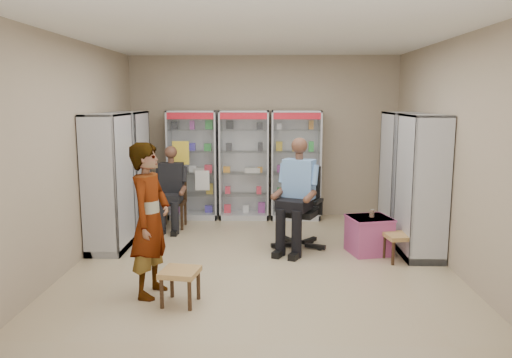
{
  "coord_description": "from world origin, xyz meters",
  "views": [
    {
      "loc": [
        0.1,
        -6.39,
        2.22
      ],
      "look_at": [
        -0.08,
        0.7,
        1.07
      ],
      "focal_mm": 35.0,
      "sensor_mm": 36.0,
      "label": 1
    }
  ],
  "objects_px": {
    "cabinet_right_far": "(401,175)",
    "cabinet_left_far": "(129,172)",
    "cabinet_back_right": "(296,165)",
    "woven_stool_b": "(180,287)",
    "cabinet_right_near": "(421,187)",
    "seated_shopkeeper": "(299,197)",
    "cabinet_back_left": "(193,165)",
    "cabinet_left_near": "(108,183)",
    "office_chair": "(299,208)",
    "cabinet_back_mid": "(244,165)",
    "wooden_chair": "(173,201)",
    "woven_stool_a": "(399,248)",
    "pink_trunk": "(369,235)",
    "standing_man": "(150,220)"
  },
  "relations": [
    {
      "from": "cabinet_right_far",
      "to": "cabinet_left_far",
      "type": "distance_m",
      "value": 4.46
    },
    {
      "from": "cabinet_back_right",
      "to": "woven_stool_b",
      "type": "xyz_separation_m",
      "value": [
        -1.45,
        -3.98,
        -0.81
      ]
    },
    {
      "from": "cabinet_right_near",
      "to": "seated_shopkeeper",
      "type": "relative_size",
      "value": 1.29
    },
    {
      "from": "cabinet_right_far",
      "to": "seated_shopkeeper",
      "type": "bearing_deg",
      "value": 114.91
    },
    {
      "from": "cabinet_back_left",
      "to": "cabinet_left_near",
      "type": "bearing_deg",
      "value": -114.61
    },
    {
      "from": "office_chair",
      "to": "seated_shopkeeper",
      "type": "xyz_separation_m",
      "value": [
        0.0,
        -0.05,
        0.17
      ]
    },
    {
      "from": "cabinet_back_mid",
      "to": "cabinet_right_near",
      "type": "bearing_deg",
      "value": -40.84
    },
    {
      "from": "wooden_chair",
      "to": "cabinet_back_left",
      "type": "bearing_deg",
      "value": 71.1
    },
    {
      "from": "cabinet_right_near",
      "to": "wooden_chair",
      "type": "bearing_deg",
      "value": 68.36
    },
    {
      "from": "cabinet_left_far",
      "to": "woven_stool_a",
      "type": "distance_m",
      "value": 4.48
    },
    {
      "from": "seated_shopkeeper",
      "to": "woven_stool_b",
      "type": "height_order",
      "value": "seated_shopkeeper"
    },
    {
      "from": "cabinet_back_left",
      "to": "pink_trunk",
      "type": "height_order",
      "value": "cabinet_back_left"
    },
    {
      "from": "wooden_chair",
      "to": "office_chair",
      "type": "distance_m",
      "value": 2.39
    },
    {
      "from": "cabinet_right_near",
      "to": "cabinet_left_near",
      "type": "height_order",
      "value": "same"
    },
    {
      "from": "cabinet_back_right",
      "to": "office_chair",
      "type": "relative_size",
      "value": 1.64
    },
    {
      "from": "cabinet_back_left",
      "to": "standing_man",
      "type": "relative_size",
      "value": 1.15
    },
    {
      "from": "cabinet_left_far",
      "to": "office_chair",
      "type": "height_order",
      "value": "cabinet_left_far"
    },
    {
      "from": "woven_stool_a",
      "to": "standing_man",
      "type": "xyz_separation_m",
      "value": [
        -3.13,
        -1.26,
        0.68
      ]
    },
    {
      "from": "cabinet_right_near",
      "to": "cabinet_left_near",
      "type": "bearing_deg",
      "value": 87.43
    },
    {
      "from": "cabinet_left_near",
      "to": "pink_trunk",
      "type": "xyz_separation_m",
      "value": [
        3.78,
        -0.08,
        -0.73
      ]
    },
    {
      "from": "cabinet_back_right",
      "to": "cabinet_right_far",
      "type": "distance_m",
      "value": 1.98
    },
    {
      "from": "office_chair",
      "to": "seated_shopkeeper",
      "type": "relative_size",
      "value": 0.79
    },
    {
      "from": "standing_man",
      "to": "pink_trunk",
      "type": "bearing_deg",
      "value": -48.09
    },
    {
      "from": "cabinet_right_far",
      "to": "cabinet_left_near",
      "type": "height_order",
      "value": "same"
    },
    {
      "from": "cabinet_back_right",
      "to": "office_chair",
      "type": "bearing_deg",
      "value": -91.49
    },
    {
      "from": "cabinet_back_left",
      "to": "standing_man",
      "type": "distance_m",
      "value": 3.72
    },
    {
      "from": "seated_shopkeeper",
      "to": "woven_stool_b",
      "type": "distance_m",
      "value": 2.57
    },
    {
      "from": "cabinet_right_near",
      "to": "cabinet_left_far",
      "type": "distance_m",
      "value": 4.65
    },
    {
      "from": "seated_shopkeeper",
      "to": "standing_man",
      "type": "bearing_deg",
      "value": -110.95
    },
    {
      "from": "standing_man",
      "to": "wooden_chair",
      "type": "bearing_deg",
      "value": 18.01
    },
    {
      "from": "woven_stool_a",
      "to": "cabinet_right_near",
      "type": "bearing_deg",
      "value": 34.89
    },
    {
      "from": "cabinet_back_right",
      "to": "cabinet_left_near",
      "type": "xyz_separation_m",
      "value": [
        -2.83,
        -2.03,
        0.0
      ]
    },
    {
      "from": "cabinet_right_near",
      "to": "pink_trunk",
      "type": "height_order",
      "value": "cabinet_right_near"
    },
    {
      "from": "seated_shopkeeper",
      "to": "office_chair",
      "type": "bearing_deg",
      "value": 113.53
    },
    {
      "from": "woven_stool_a",
      "to": "wooden_chair",
      "type": "bearing_deg",
      "value": 153.37
    },
    {
      "from": "cabinet_back_mid",
      "to": "woven_stool_b",
      "type": "distance_m",
      "value": 4.09
    },
    {
      "from": "cabinet_back_mid",
      "to": "woven_stool_b",
      "type": "xyz_separation_m",
      "value": [
        -0.5,
        -3.98,
        -0.81
      ]
    },
    {
      "from": "cabinet_back_left",
      "to": "cabinet_right_near",
      "type": "relative_size",
      "value": 1.0
    },
    {
      "from": "cabinet_back_left",
      "to": "standing_man",
      "type": "xyz_separation_m",
      "value": [
        0.07,
        -3.72,
        -0.13
      ]
    },
    {
      "from": "standing_man",
      "to": "cabinet_left_far",
      "type": "bearing_deg",
      "value": 31.62
    },
    {
      "from": "cabinet_back_right",
      "to": "cabinet_right_far",
      "type": "height_order",
      "value": "same"
    },
    {
      "from": "cabinet_right_near",
      "to": "woven_stool_a",
      "type": "distance_m",
      "value": 0.9
    },
    {
      "from": "seated_shopkeeper",
      "to": "woven_stool_a",
      "type": "distance_m",
      "value": 1.57
    },
    {
      "from": "cabinet_right_near",
      "to": "cabinet_back_right",
      "type": "bearing_deg",
      "value": 36.16
    },
    {
      "from": "cabinet_back_right",
      "to": "woven_stool_a",
      "type": "distance_m",
      "value": 2.9
    },
    {
      "from": "cabinet_back_left",
      "to": "cabinet_right_far",
      "type": "bearing_deg",
      "value": -17.75
    },
    {
      "from": "cabinet_right_far",
      "to": "woven_stool_a",
      "type": "bearing_deg",
      "value": 166.07
    },
    {
      "from": "cabinet_back_mid",
      "to": "cabinet_left_near",
      "type": "xyz_separation_m",
      "value": [
        -1.88,
        -2.03,
        0.0
      ]
    },
    {
      "from": "cabinet_back_left",
      "to": "cabinet_left_far",
      "type": "xyz_separation_m",
      "value": [
        -0.93,
        -0.93,
        0.0
      ]
    },
    {
      "from": "woven_stool_a",
      "to": "woven_stool_b",
      "type": "xyz_separation_m",
      "value": [
        -2.75,
        -1.52,
        0.0
      ]
    }
  ]
}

